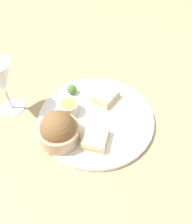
% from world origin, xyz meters
% --- Properties ---
extents(ground_plane, '(4.00, 4.00, 0.00)m').
position_xyz_m(ground_plane, '(0.00, 0.00, 0.00)').
color(ground_plane, tan).
extents(dinner_plate, '(0.35, 0.35, 0.01)m').
position_xyz_m(dinner_plate, '(0.00, 0.00, 0.01)').
color(dinner_plate, white).
rests_on(dinner_plate, ground_plane).
extents(salad_bowl, '(0.11, 0.11, 0.10)m').
position_xyz_m(salad_bowl, '(0.13, -0.03, 0.05)').
color(salad_bowl, tan).
rests_on(salad_bowl, dinner_plate).
extents(sauce_ramekin, '(0.06, 0.06, 0.04)m').
position_xyz_m(sauce_ramekin, '(0.04, -0.08, 0.04)').
color(sauce_ramekin, beige).
rests_on(sauce_ramekin, dinner_plate).
extents(cheese_toast_near, '(0.08, 0.07, 0.03)m').
position_xyz_m(cheese_toast_near, '(-0.07, -0.02, 0.03)').
color(cheese_toast_near, '#D1B27F').
rests_on(cheese_toast_near, dinner_plate).
extents(cheese_toast_far, '(0.10, 0.09, 0.03)m').
position_xyz_m(cheese_toast_far, '(0.07, 0.06, 0.03)').
color(cheese_toast_far, '#D1B27F').
rests_on(cheese_toast_far, dinner_plate).
extents(wine_glass, '(0.09, 0.09, 0.17)m').
position_xyz_m(wine_glass, '(0.14, -0.24, 0.12)').
color(wine_glass, silver).
rests_on(wine_glass, ground_plane).
extents(garnish, '(0.03, 0.03, 0.03)m').
position_xyz_m(garnish, '(-0.03, -0.13, 0.03)').
color(garnish, '#477533').
rests_on(garnish, dinner_plate).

